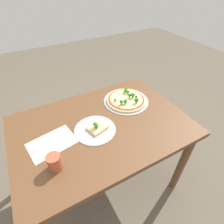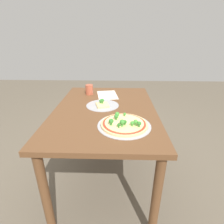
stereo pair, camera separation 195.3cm
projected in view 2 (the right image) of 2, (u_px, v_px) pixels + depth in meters
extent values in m
plane|color=brown|center=(106.00, 177.00, 1.78)|extent=(8.00, 8.00, 0.00)
cube|color=brown|center=(105.00, 110.00, 1.48)|extent=(1.21, 0.84, 0.04)
cylinder|color=brown|center=(79.00, 121.00, 2.14)|extent=(0.06, 0.06, 0.73)
cylinder|color=brown|center=(46.00, 196.00, 1.15)|extent=(0.06, 0.06, 0.73)
cylinder|color=brown|center=(138.00, 121.00, 2.12)|extent=(0.06, 0.06, 0.73)
cylinder|color=brown|center=(156.00, 199.00, 1.13)|extent=(0.06, 0.06, 0.73)
cylinder|color=#A3A3A8|center=(124.00, 125.00, 1.19)|extent=(0.37, 0.37, 0.00)
cylinder|color=#E5C17F|center=(124.00, 124.00, 1.19)|extent=(0.32, 0.32, 0.01)
cylinder|color=#B73823|center=(124.00, 123.00, 1.19)|extent=(0.29, 0.29, 0.00)
cylinder|color=#F4DB8E|center=(124.00, 123.00, 1.19)|extent=(0.27, 0.27, 0.00)
sphere|color=#337A2D|center=(111.00, 121.00, 1.14)|extent=(0.03, 0.03, 0.03)
cylinder|color=#3F8136|center=(111.00, 124.00, 1.15)|extent=(0.01, 0.01, 0.01)
sphere|color=#3D8933|center=(132.00, 123.00, 1.13)|extent=(0.03, 0.03, 0.03)
cylinder|color=#488E3A|center=(132.00, 125.00, 1.14)|extent=(0.01, 0.01, 0.01)
sphere|color=#337A2D|center=(139.00, 123.00, 1.12)|extent=(0.03, 0.03, 0.03)
cylinder|color=#3F8136|center=(139.00, 126.00, 1.13)|extent=(0.01, 0.01, 0.01)
sphere|color=#479338|center=(117.00, 114.00, 1.24)|extent=(0.03, 0.03, 0.03)
cylinder|color=#51973E|center=(117.00, 117.00, 1.25)|extent=(0.01, 0.01, 0.01)
sphere|color=#286B23|center=(125.00, 122.00, 1.14)|extent=(0.03, 0.03, 0.03)
cylinder|color=#37742D|center=(125.00, 124.00, 1.15)|extent=(0.01, 0.01, 0.01)
sphere|color=#337A2D|center=(116.00, 116.00, 1.21)|extent=(0.03, 0.03, 0.03)
cylinder|color=#3F8136|center=(116.00, 119.00, 1.22)|extent=(0.01, 0.01, 0.01)
sphere|color=#3D8933|center=(125.00, 114.00, 1.27)|extent=(0.02, 0.02, 0.02)
cylinder|color=#488E3A|center=(125.00, 116.00, 1.27)|extent=(0.01, 0.01, 0.01)
sphere|color=#479338|center=(136.00, 122.00, 1.14)|extent=(0.03, 0.03, 0.03)
cylinder|color=#51973E|center=(136.00, 124.00, 1.15)|extent=(0.01, 0.01, 0.01)
sphere|color=#3D8933|center=(122.00, 122.00, 1.12)|extent=(0.03, 0.03, 0.03)
cylinder|color=#488E3A|center=(122.00, 125.00, 1.13)|extent=(0.02, 0.02, 0.02)
sphere|color=#286B23|center=(119.00, 125.00, 1.11)|extent=(0.02, 0.02, 0.02)
cylinder|color=#37742D|center=(119.00, 127.00, 1.12)|extent=(0.01, 0.01, 0.01)
cylinder|color=#A3A3A8|center=(103.00, 105.00, 1.53)|extent=(0.28, 0.28, 0.00)
cube|color=#E5C17F|center=(102.00, 105.00, 1.51)|extent=(0.14, 0.13, 0.02)
cube|color=#F4DB8E|center=(102.00, 104.00, 1.50)|extent=(0.12, 0.11, 0.00)
sphere|color=#337A2D|center=(101.00, 101.00, 1.50)|extent=(0.03, 0.03, 0.03)
cylinder|color=#3F8136|center=(101.00, 103.00, 1.51)|extent=(0.01, 0.01, 0.01)
sphere|color=#337A2D|center=(102.00, 100.00, 1.50)|extent=(0.03, 0.03, 0.03)
cylinder|color=#3F8136|center=(102.00, 102.00, 1.51)|extent=(0.01, 0.01, 0.01)
cylinder|color=#AD5138|center=(89.00, 90.00, 1.79)|extent=(0.08, 0.08, 0.10)
cube|color=silver|center=(107.00, 95.00, 1.79)|extent=(0.31, 0.24, 0.00)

